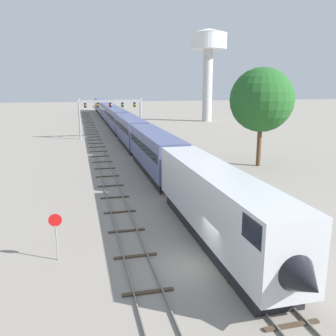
{
  "coord_description": "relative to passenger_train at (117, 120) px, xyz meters",
  "views": [
    {
      "loc": [
        -6.46,
        -18.07,
        10.15
      ],
      "look_at": [
        1.0,
        12.0,
        3.0
      ],
      "focal_mm": 39.12,
      "sensor_mm": 36.0,
      "label": 1
    }
  ],
  "objects": [
    {
      "name": "track_near",
      "position": [
        -5.5,
        -21.4,
        -2.55
      ],
      "size": [
        2.6,
        160.0,
        0.16
      ],
      "color": "slate",
      "rests_on": "ground"
    },
    {
      "name": "water_tower",
      "position": [
        26.53,
        16.89,
        16.64
      ],
      "size": [
        9.84,
        9.84,
        24.4
      ],
      "color": "beige",
      "rests_on": "ground"
    },
    {
      "name": "stop_sign",
      "position": [
        -10.0,
        -58.68,
        -0.74
      ],
      "size": [
        0.76,
        0.08,
        2.88
      ],
      "color": "gray",
      "rests_on": "ground"
    },
    {
      "name": "passenger_train",
      "position": [
        0.0,
        0.0,
        0.0
      ],
      "size": [
        3.04,
        135.5,
        4.8
      ],
      "color": "silver",
      "rests_on": "ground"
    },
    {
      "name": "ground_plane",
      "position": [
        -2.0,
        -61.4,
        -2.61
      ],
      "size": [
        400.0,
        400.0,
        0.0
      ],
      "primitive_type": "plane",
      "color": "gray"
    },
    {
      "name": "track_main",
      "position": [
        0.0,
        -1.4,
        -2.55
      ],
      "size": [
        2.6,
        200.0,
        0.16
      ],
      "color": "slate",
      "rests_on": "ground"
    },
    {
      "name": "trackside_tree_left",
      "position": [
        13.55,
        -38.24,
        5.6
      ],
      "size": [
        7.81,
        7.81,
        12.14
      ],
      "color": "brown",
      "rests_on": "ground"
    },
    {
      "name": "signal_gantry",
      "position": [
        -2.25,
        -9.38,
        2.96
      ],
      "size": [
        12.1,
        0.49,
        7.56
      ],
      "color": "#999BA0",
      "rests_on": "ground"
    }
  ]
}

